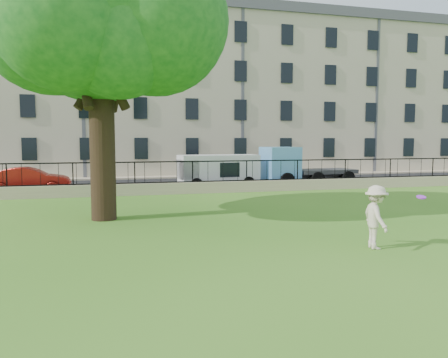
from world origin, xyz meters
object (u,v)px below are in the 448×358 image
object	(u,v)px
red_sedan	(30,180)
frisbee	(421,197)
white_van	(218,171)
blue_truck	(307,166)
tree	(95,6)
man	(376,217)

from	to	relation	value
red_sedan	frisbee	bearing A→B (deg)	-139.13
frisbee	white_van	xyz separation A→B (m)	(-2.59, 14.27, -0.18)
red_sedan	blue_truck	bearing A→B (deg)	-91.18
frisbee	red_sedan	world-z (taller)	red_sedan
tree	blue_truck	world-z (taller)	tree
frisbee	white_van	bearing A→B (deg)	100.27
white_van	frisbee	bearing A→B (deg)	-83.86
frisbee	red_sedan	bearing A→B (deg)	132.28
red_sedan	white_van	size ratio (longest dim) A/B	0.90
tree	red_sedan	world-z (taller)	tree
man	red_sedan	bearing A→B (deg)	45.07
tree	frisbee	world-z (taller)	tree
red_sedan	white_van	world-z (taller)	white_van
man	blue_truck	xyz separation A→B (m)	(5.30, 15.31, 0.37)
frisbee	white_van	distance (m)	14.51
white_van	tree	bearing A→B (deg)	-130.13
man	white_van	distance (m)	15.25
tree	man	size ratio (longest dim) A/B	6.62
man	white_van	world-z (taller)	white_van
red_sedan	blue_truck	xyz separation A→B (m)	(16.13, 0.06, 0.52)
red_sedan	tree	bearing A→B (deg)	-158.57
tree	man	xyz separation A→B (m)	(7.02, -6.19, -6.56)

